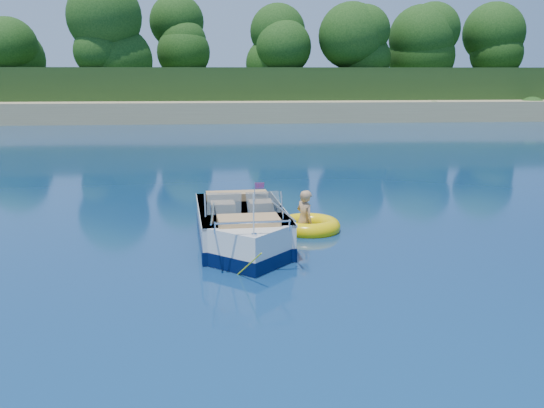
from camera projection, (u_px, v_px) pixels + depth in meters
The scene contains 6 objects.
ground at pixel (294, 289), 10.20m from camera, with size 160.00×160.00×0.00m, color #0A1B49.
shoreline at pixel (226, 95), 72.06m from camera, with size 170.00×59.00×6.00m.
treeline at pixel (230, 48), 48.95m from camera, with size 150.00×7.12×8.19m.
motorboat at pixel (243, 230), 12.73m from camera, with size 2.02×5.09×1.69m.
tow_tube at pixel (309, 226), 13.98m from camera, with size 1.78×1.78×0.39m.
boy at pixel (303, 231), 13.92m from camera, with size 0.54×0.36×1.49m, color tan.
Camera 1 is at (-1.26, -9.59, 3.56)m, focal length 40.00 mm.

